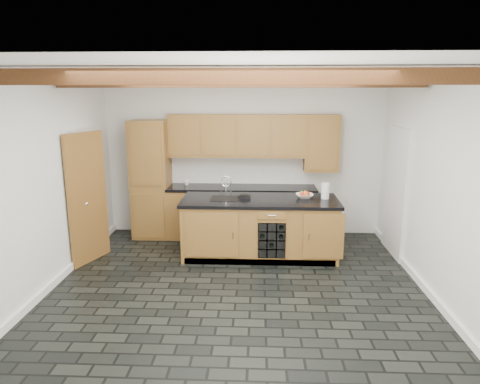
{
  "coord_description": "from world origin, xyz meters",
  "views": [
    {
      "loc": [
        0.27,
        -5.24,
        2.54
      ],
      "look_at": [
        0.01,
        0.8,
        1.16
      ],
      "focal_mm": 32.0,
      "sensor_mm": 36.0,
      "label": 1
    }
  ],
  "objects_px": {
    "kitchen_scale": "(244,197)",
    "paper_towel": "(325,191)",
    "fruit_bowl": "(304,196)",
    "island": "(260,228)"
  },
  "relations": [
    {
      "from": "fruit_bowl",
      "to": "kitchen_scale",
      "type": "bearing_deg",
      "value": -176.02
    },
    {
      "from": "kitchen_scale",
      "to": "fruit_bowl",
      "type": "xyz_separation_m",
      "value": [
        0.96,
        0.07,
        0.0
      ]
    },
    {
      "from": "fruit_bowl",
      "to": "paper_towel",
      "type": "relative_size",
      "value": 1.12
    },
    {
      "from": "island",
      "to": "fruit_bowl",
      "type": "xyz_separation_m",
      "value": [
        0.7,
        0.12,
        0.5
      ]
    },
    {
      "from": "kitchen_scale",
      "to": "paper_towel",
      "type": "distance_m",
      "value": 1.28
    },
    {
      "from": "fruit_bowl",
      "to": "paper_towel",
      "type": "height_order",
      "value": "paper_towel"
    },
    {
      "from": "kitchen_scale",
      "to": "paper_towel",
      "type": "height_order",
      "value": "paper_towel"
    },
    {
      "from": "island",
      "to": "kitchen_scale",
      "type": "height_order",
      "value": "kitchen_scale"
    },
    {
      "from": "kitchen_scale",
      "to": "paper_towel",
      "type": "xyz_separation_m",
      "value": [
        1.28,
        0.04,
        0.09
      ]
    },
    {
      "from": "paper_towel",
      "to": "kitchen_scale",
      "type": "bearing_deg",
      "value": -178.38
    }
  ]
}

